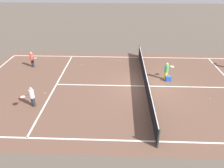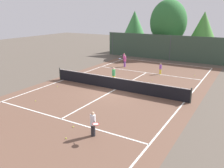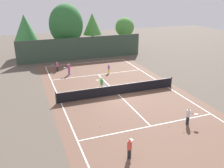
% 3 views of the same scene
% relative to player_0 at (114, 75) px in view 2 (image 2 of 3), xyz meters
% --- Properties ---
extents(ground_plane, '(80.00, 80.00, 0.00)m').
position_rel_player_0_xyz_m(ground_plane, '(1.14, -1.66, -0.70)').
color(ground_plane, brown).
extents(court_surface, '(13.00, 25.00, 0.01)m').
position_rel_player_0_xyz_m(court_surface, '(1.14, -1.66, -0.70)').
color(court_surface, brown).
rests_on(court_surface, ground_plane).
extents(tennis_net, '(11.90, 0.10, 1.10)m').
position_rel_player_0_xyz_m(tennis_net, '(1.14, -1.66, -0.19)').
color(tennis_net, '#333833').
rests_on(tennis_net, ground_plane).
extents(perimeter_fence, '(18.00, 0.12, 3.20)m').
position_rel_player_0_xyz_m(perimeter_fence, '(1.14, 12.34, 0.90)').
color(perimeter_fence, '#384C3D').
rests_on(perimeter_fence, ground_plane).
extents(tree_0, '(5.01, 4.87, 7.65)m').
position_rel_player_0_xyz_m(tree_0, '(-0.35, 15.54, 3.93)').
color(tree_0, brown).
rests_on(tree_0, ground_plane).
extents(tree_1, '(3.00, 3.00, 6.07)m').
position_rel_player_0_xyz_m(tree_1, '(4.09, 16.88, 3.67)').
color(tree_1, brown).
rests_on(tree_1, ground_plane).
extents(tree_2, '(3.48, 3.48, 6.17)m').
position_rel_player_0_xyz_m(tree_2, '(-6.16, 16.96, 3.50)').
color(tree_2, brown).
rests_on(tree_2, ground_plane).
extents(player_0, '(0.65, 0.84, 1.35)m').
position_rel_player_0_xyz_m(player_0, '(0.00, 0.00, 0.00)').
color(player_0, yellow).
rests_on(player_0, ground_plane).
extents(player_1, '(0.84, 0.46, 1.20)m').
position_rel_player_0_xyz_m(player_1, '(-3.19, 7.93, -0.08)').
color(player_1, '#232328').
rests_on(player_1, ground_plane).
extents(player_3, '(0.87, 0.57, 1.36)m').
position_rel_player_0_xyz_m(player_3, '(-2.09, 6.04, 0.01)').
color(player_3, purple).
rests_on(player_3, ground_plane).
extents(player_4, '(0.79, 0.72, 1.31)m').
position_rel_player_0_xyz_m(player_4, '(3.89, -8.71, -0.02)').
color(player_4, '#232328').
rests_on(player_4, ground_plane).
extents(player_5, '(0.23, 0.23, 1.10)m').
position_rel_player_0_xyz_m(player_5, '(2.54, 4.93, -0.14)').
color(player_5, yellow).
rests_on(player_5, ground_plane).
extents(ball_crate, '(0.36, 0.38, 0.43)m').
position_rel_player_0_xyz_m(ball_crate, '(0.22, 0.14, -0.52)').
color(ball_crate, blue).
rests_on(ball_crate, ground_plane).
extents(tennis_ball_0, '(0.07, 0.07, 0.07)m').
position_rel_player_0_xyz_m(tennis_ball_0, '(-3.43, -3.48, -0.67)').
color(tennis_ball_0, '#CCE533').
rests_on(tennis_ball_0, ground_plane).
extents(tennis_ball_1, '(0.07, 0.07, 0.07)m').
position_rel_player_0_xyz_m(tennis_ball_1, '(-2.37, -6.79, -0.67)').
color(tennis_ball_1, '#CCE533').
rests_on(tennis_ball_1, ground_plane).
extents(tennis_ball_2, '(0.07, 0.07, 0.07)m').
position_rel_player_0_xyz_m(tennis_ball_2, '(5.68, 6.03, -0.67)').
color(tennis_ball_2, '#CCE533').
rests_on(tennis_ball_2, ground_plane).
extents(tennis_ball_3, '(0.07, 0.07, 0.07)m').
position_rel_player_0_xyz_m(tennis_ball_3, '(2.41, -8.50, -0.67)').
color(tennis_ball_3, '#CCE533').
rests_on(tennis_ball_3, ground_plane).
extents(tennis_ball_4, '(0.07, 0.07, 0.07)m').
position_rel_player_0_xyz_m(tennis_ball_4, '(2.90, -9.64, -0.67)').
color(tennis_ball_4, '#CCE533').
rests_on(tennis_ball_4, ground_plane).
extents(tennis_ball_5, '(0.07, 0.07, 0.07)m').
position_rel_player_0_xyz_m(tennis_ball_5, '(2.70, 2.33, -0.67)').
color(tennis_ball_5, '#CCE533').
rests_on(tennis_ball_5, ground_plane).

